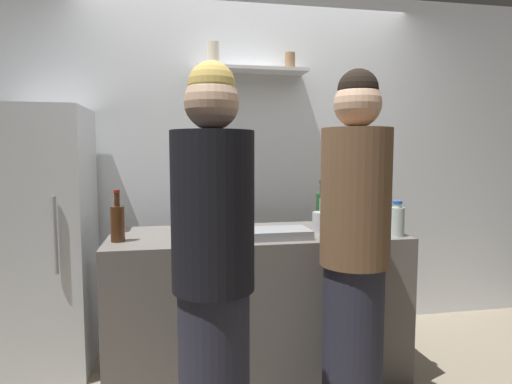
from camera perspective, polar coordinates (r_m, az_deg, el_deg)
back_wall_assembly at (r=3.39m, az=-0.87°, el=3.77°), size 4.80×0.32×2.60m
refrigerator at (r=3.10m, az=-26.27°, el=-5.62°), size 0.60×0.64×1.67m
counter at (r=2.79m, az=-0.00°, el=-14.48°), size 1.75×0.72×0.90m
baking_pan at (r=2.52m, az=3.12°, el=-5.41°), size 0.34×0.24×0.05m
utensil_holder at (r=2.72m, az=8.62°, el=-3.88°), size 0.12×0.12×0.22m
wine_bottle_green_glass at (r=2.86m, az=8.62°, el=-2.26°), size 0.08×0.08×0.31m
wine_bottle_pale_glass at (r=2.48m, az=-9.41°, el=-3.79°), size 0.07×0.07×0.29m
wine_bottle_amber_glass at (r=2.51m, az=-17.69°, el=-3.79°), size 0.08×0.08×0.29m
wine_bottle_dark_glass at (r=2.72m, az=11.71°, el=-3.08°), size 0.08×0.08×0.28m
water_bottle_plastic at (r=2.68m, az=17.99°, el=-3.57°), size 0.09×0.09×0.21m
person_brown_jacket at (r=2.21m, az=12.78°, el=-7.91°), size 0.34×0.34×1.79m
person_blonde at (r=1.84m, az=-5.60°, el=-11.10°), size 0.34×0.34×1.75m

